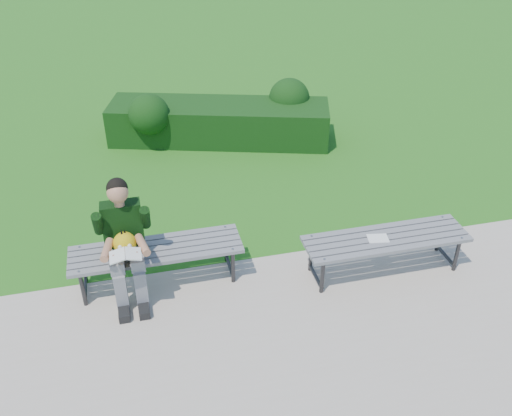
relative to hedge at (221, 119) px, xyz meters
name	(u,v)px	position (x,y,z in m)	size (l,w,h in m)	color
ground	(212,266)	(-0.71, -3.17, -0.36)	(80.00, 80.00, 0.00)	#2F7519
walkway	(247,386)	(-0.71, -4.92, -0.35)	(30.00, 3.50, 0.02)	beige
hedge	(221,119)	(0.00, 0.00, 0.00)	(3.53, 1.81, 0.90)	#103D14
bench_left	(156,252)	(-1.32, -3.32, 0.05)	(1.80, 0.50, 0.46)	gray
bench_right	(386,241)	(1.12, -3.71, 0.05)	(1.80, 0.50, 0.46)	gray
seated_boy	(124,239)	(-1.62, -3.41, 0.35)	(0.56, 0.76, 1.31)	slate
paper_sheet	(378,238)	(1.02, -3.71, 0.11)	(0.24, 0.20, 0.01)	white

